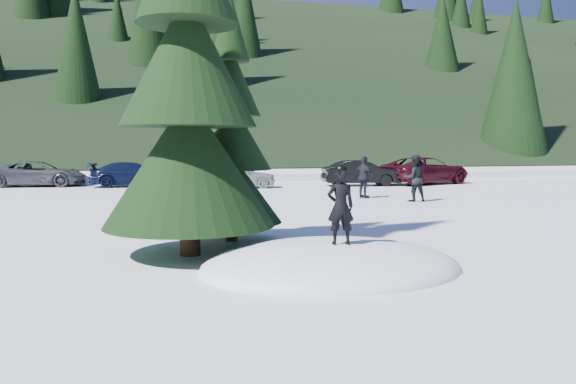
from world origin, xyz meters
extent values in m
plane|color=white|center=(0.00, 0.00, 0.00)|extent=(200.00, 200.00, 0.00)
ellipsoid|color=white|center=(0.00, 0.00, 0.00)|extent=(4.48, 3.52, 0.96)
cylinder|color=#321D10|center=(-2.20, 1.80, 0.70)|extent=(0.38, 0.38, 1.40)
cone|color=black|center=(-2.20, 1.80, 1.79)|extent=(3.20, 3.20, 2.46)
cone|color=black|center=(-2.20, 1.80, 3.65)|extent=(2.54, 2.54, 2.46)
cylinder|color=#321D10|center=(-1.20, 3.20, 0.50)|extent=(0.26, 0.26, 1.00)
cone|color=black|center=(-1.20, 3.20, 1.16)|extent=(2.20, 2.20, 1.52)
cone|color=black|center=(-1.20, 3.20, 2.31)|extent=(1.75, 1.75, 1.52)
cone|color=black|center=(-1.20, 3.20, 3.46)|extent=(1.29, 1.29, 1.52)
cone|color=black|center=(-1.20, 3.20, 4.61)|extent=(0.84, 0.84, 1.52)
imported|color=black|center=(0.04, -0.32, 1.09)|extent=(0.47, 0.33, 1.22)
imported|color=black|center=(6.62, 9.98, 0.86)|extent=(0.88, 0.71, 1.72)
imported|color=black|center=(5.34, 11.68, 0.83)|extent=(0.76, 1.05, 1.66)
imported|color=#44464B|center=(-8.15, 21.65, 0.63)|extent=(4.77, 2.60, 1.27)
imported|color=black|center=(-3.53, 20.25, 0.61)|extent=(4.32, 1.96, 1.23)
imported|color=#919599|center=(1.44, 18.19, 0.61)|extent=(3.76, 1.91, 1.23)
imported|color=black|center=(7.73, 17.95, 0.65)|extent=(4.09, 1.78, 1.31)
imported|color=#340913|center=(11.55, 18.37, 0.72)|extent=(5.70, 3.99, 1.44)
camera|label=1|loc=(-3.02, -8.81, 2.08)|focal=35.00mm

